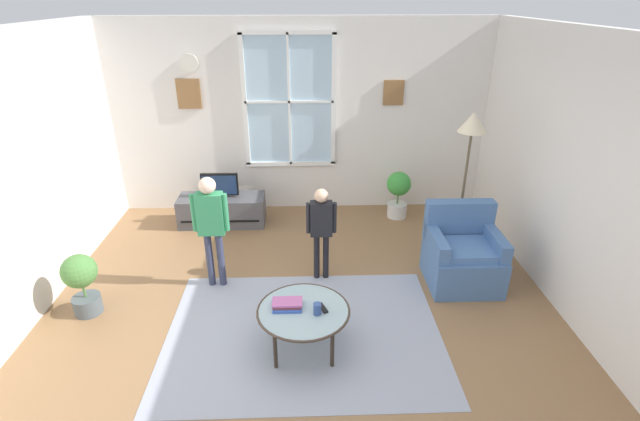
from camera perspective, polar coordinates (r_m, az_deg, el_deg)
ground_plane at (r=4.59m, az=-2.25°, el=-15.19°), size 5.85×6.52×0.02m
back_wall at (r=6.71m, az=-2.51°, el=11.38°), size 5.25×0.17×2.70m
side_wall_right at (r=4.66m, az=32.55°, el=0.80°), size 0.12×5.92×2.70m
area_rug at (r=4.61m, az=-2.00°, el=-14.76°), size 2.61×1.95×0.01m
tv_stand at (r=6.63m, az=-11.91°, el=0.04°), size 1.18×0.47×0.41m
television at (r=6.47m, az=-12.21°, el=3.11°), size 0.50×0.08×0.34m
armchair at (r=5.39m, az=17.08°, el=-5.30°), size 0.76×0.74×0.87m
coffee_table at (r=4.21m, az=-2.06°, el=-12.36°), size 0.83×0.83×0.43m
book_stack at (r=4.22m, az=-4.03°, el=-11.40°), size 0.27×0.20×0.06m
cup at (r=4.11m, az=-0.34°, el=-11.99°), size 0.07×0.07×0.11m
remote_near_books at (r=4.19m, az=0.36°, el=-11.88°), size 0.09×0.14×0.02m
person_green_shirt at (r=4.99m, az=-13.25°, el=-1.15°), size 0.39×0.18×1.28m
person_black_shirt at (r=5.04m, az=0.16°, el=-1.66°), size 0.33×0.15×1.09m
potted_plant_by_window at (r=6.70m, az=9.59°, el=2.32°), size 0.34×0.34×0.68m
potted_plant_corner at (r=5.21m, az=-27.26°, el=-7.63°), size 0.34×0.34×0.66m
floor_lamp at (r=5.49m, az=18.04°, el=8.47°), size 0.32×0.32×1.78m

